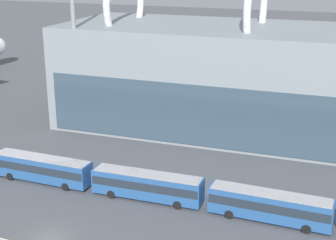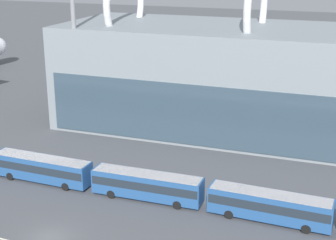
{
  "view_description": "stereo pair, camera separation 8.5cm",
  "coord_description": "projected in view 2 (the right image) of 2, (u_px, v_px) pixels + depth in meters",
  "views": [
    {
      "loc": [
        26.65,
        -38.58,
        27.34
      ],
      "look_at": [
        2.43,
        28.35,
        4.0
      ],
      "focal_mm": 55.0,
      "sensor_mm": 36.0,
      "label": 1
    },
    {
      "loc": [
        26.73,
        -38.56,
        27.34
      ],
      "look_at": [
        2.43,
        28.35,
        4.0
      ],
      "focal_mm": 55.0,
      "sensor_mm": 36.0,
      "label": 2
    }
  ],
  "objects": [
    {
      "name": "shuttle_bus_3",
      "position": [
        270.0,
        205.0,
        54.33
      ],
      "size": [
        13.16,
        3.09,
        3.2
      ],
      "rotation": [
        0.0,
        0.0,
        -0.04
      ],
      "color": "#285693",
      "rests_on": "ground_plane"
    },
    {
      "name": "shuttle_bus_2",
      "position": [
        147.0,
        184.0,
        59.14
      ],
      "size": [
        13.1,
        2.75,
        3.2
      ],
      "rotation": [
        0.0,
        0.0,
        0.01
      ],
      "color": "#285693",
      "rests_on": "ground_plane"
    },
    {
      "name": "floodlight_mast",
      "position": [
        73.0,
        6.0,
        76.24
      ],
      "size": [
        2.78,
        2.78,
        32.08
      ],
      "color": "gray",
      "rests_on": "ground_plane"
    },
    {
      "name": "airliner_at_gate_far",
      "position": [
        184.0,
        67.0,
        105.2
      ],
      "size": [
        38.74,
        36.38,
        14.05
      ],
      "rotation": [
        0.0,
        0.0,
        1.38
      ],
      "color": "silver",
      "rests_on": "ground_plane"
    },
    {
      "name": "ground_plane",
      "position": [
        49.0,
        238.0,
        51.62
      ],
      "size": [
        440.0,
        440.0,
        0.0
      ],
      "primitive_type": "plane",
      "color": "#515459"
    },
    {
      "name": "shuttle_bus_1",
      "position": [
        42.0,
        167.0,
        63.75
      ],
      "size": [
        13.15,
        2.98,
        3.2
      ],
      "rotation": [
        0.0,
        0.0,
        -0.03
      ],
      "color": "#285693",
      "rests_on": "ground_plane"
    }
  ]
}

